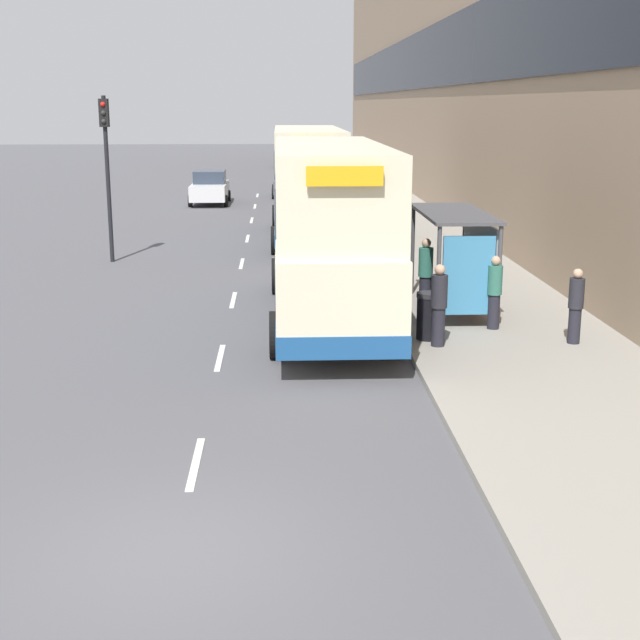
% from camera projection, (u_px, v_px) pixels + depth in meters
% --- Properties ---
extents(ground_plane, '(220.00, 220.00, 0.00)m').
position_uv_depth(ground_plane, '(175.00, 553.00, 10.63)').
color(ground_plane, '#515156').
extents(pavement, '(5.00, 93.00, 0.14)m').
position_uv_depth(pavement, '(376.00, 201.00, 48.26)').
color(pavement, gray).
rests_on(pavement, ground_plane).
extents(terrace_facade, '(3.10, 93.00, 16.67)m').
position_uv_depth(terrace_facade, '(454.00, 42.00, 46.48)').
color(terrace_facade, '#9E846B').
rests_on(terrace_facade, ground_plane).
extents(lane_mark_0, '(0.12, 2.00, 0.01)m').
position_uv_depth(lane_mark_0, '(196.00, 463.00, 13.28)').
color(lane_mark_0, silver).
rests_on(lane_mark_0, ground_plane).
extents(lane_mark_1, '(0.12, 2.00, 0.01)m').
position_uv_depth(lane_mark_1, '(220.00, 358.00, 18.79)').
color(lane_mark_1, silver).
rests_on(lane_mark_1, ground_plane).
extents(lane_mark_2, '(0.12, 2.00, 0.01)m').
position_uv_depth(lane_mark_2, '(233.00, 300.00, 24.30)').
color(lane_mark_2, silver).
rests_on(lane_mark_2, ground_plane).
extents(lane_mark_3, '(0.12, 2.00, 0.01)m').
position_uv_depth(lane_mark_3, '(242.00, 264.00, 29.82)').
color(lane_mark_3, silver).
rests_on(lane_mark_3, ground_plane).
extents(lane_mark_4, '(0.12, 2.00, 0.01)m').
position_uv_depth(lane_mark_4, '(247.00, 239.00, 35.33)').
color(lane_mark_4, silver).
rests_on(lane_mark_4, ground_plane).
extents(lane_mark_5, '(0.12, 2.00, 0.01)m').
position_uv_depth(lane_mark_5, '(252.00, 220.00, 40.84)').
color(lane_mark_5, silver).
rests_on(lane_mark_5, ground_plane).
extents(lane_mark_6, '(0.12, 2.00, 0.01)m').
position_uv_depth(lane_mark_6, '(255.00, 206.00, 46.36)').
color(lane_mark_6, silver).
rests_on(lane_mark_6, ground_plane).
extents(lane_mark_7, '(0.12, 2.00, 0.01)m').
position_uv_depth(lane_mark_7, '(257.00, 195.00, 51.87)').
color(lane_mark_7, silver).
rests_on(lane_mark_7, ground_plane).
extents(bus_shelter, '(1.60, 4.20, 2.48)m').
position_uv_depth(bus_shelter, '(463.00, 244.00, 21.84)').
color(bus_shelter, '#4C4C51').
rests_on(bus_shelter, ground_plane).
extents(double_decker_bus_near, '(2.85, 10.17, 4.30)m').
position_uv_depth(double_decker_bus_near, '(329.00, 229.00, 21.36)').
color(double_decker_bus_near, beige).
rests_on(double_decker_bus_near, ground_plane).
extents(double_decker_bus_ahead, '(2.85, 10.47, 4.30)m').
position_uv_depth(double_decker_bus_ahead, '(308.00, 182.00, 34.37)').
color(double_decker_bus_ahead, beige).
rests_on(double_decker_bus_ahead, ground_plane).
extents(car_0, '(1.91, 4.13, 1.65)m').
position_uv_depth(car_0, '(288.00, 182.00, 50.98)').
color(car_0, '#4C5156').
rests_on(car_0, ground_plane).
extents(car_1, '(2.04, 4.14, 1.74)m').
position_uv_depth(car_1, '(297.00, 167.00, 62.39)').
color(car_1, '#B7B799').
rests_on(car_1, ground_plane).
extents(car_2, '(2.00, 4.26, 1.76)m').
position_uv_depth(car_2, '(286.00, 157.00, 74.90)').
color(car_2, '#4C5156').
rests_on(car_2, ground_plane).
extents(car_3, '(2.03, 4.40, 1.75)m').
position_uv_depth(car_3, '(210.00, 188.00, 47.37)').
color(car_3, silver).
rests_on(car_3, ground_plane).
extents(pedestrian_at_shelter, '(0.37, 0.37, 1.85)m').
position_uv_depth(pedestrian_at_shelter, '(400.00, 251.00, 25.67)').
color(pedestrian_at_shelter, '#23232D').
rests_on(pedestrian_at_shelter, ground_plane).
extents(pedestrian_1, '(0.35, 0.35, 1.78)m').
position_uv_depth(pedestrian_1, '(439.00, 305.00, 18.99)').
color(pedestrian_1, '#23232D').
rests_on(pedestrian_1, ground_plane).
extents(pedestrian_2, '(0.34, 0.34, 1.71)m').
position_uv_depth(pedestrian_2, '(494.00, 292.00, 20.47)').
color(pedestrian_2, '#23232D').
rests_on(pedestrian_2, ground_plane).
extents(pedestrian_3, '(0.36, 0.36, 1.83)m').
position_uv_depth(pedestrian_3, '(426.00, 274.00, 22.28)').
color(pedestrian_3, '#23232D').
rests_on(pedestrian_3, ground_plane).
extents(pedestrian_4, '(0.33, 0.33, 1.65)m').
position_uv_depth(pedestrian_4, '(576.00, 305.00, 19.22)').
color(pedestrian_4, '#23232D').
rests_on(pedestrian_4, ground_plane).
extents(litter_bin, '(0.55, 0.55, 1.05)m').
position_uv_depth(litter_bin, '(428.00, 316.00, 19.63)').
color(litter_bin, black).
rests_on(litter_bin, ground_plane).
extents(traffic_light_far_kerb, '(0.30, 0.32, 5.48)m').
position_uv_depth(traffic_light_far_kerb, '(106.00, 152.00, 29.31)').
color(traffic_light_far_kerb, black).
rests_on(traffic_light_far_kerb, ground_plane).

